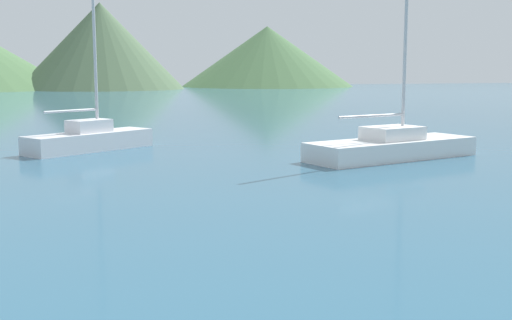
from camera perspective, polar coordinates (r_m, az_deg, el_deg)
sailboat_middle at (r=23.70m, az=12.00°, el=1.26°), size 7.00×3.65×8.86m
sailboat_outer at (r=26.29m, az=-14.56°, el=2.07°), size 5.26×4.16×11.17m
hill_east at (r=105.25m, az=-13.63°, el=9.83°), size 25.97×25.97×13.43m
hill_far_east at (r=116.55m, az=1.00°, el=9.19°), size 30.75×30.75×10.67m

